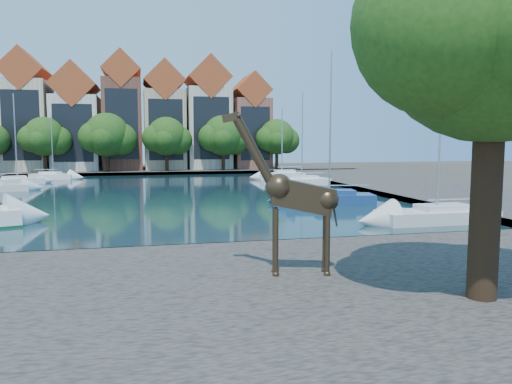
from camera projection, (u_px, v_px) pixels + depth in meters
ground at (181, 256)px, 20.78m from camera, size 160.00×160.00×0.00m
water_basin at (160, 194)px, 44.04m from camera, size 38.00×50.00×0.08m
near_quay at (200, 303)px, 13.97m from camera, size 50.00×14.00×0.50m
far_quay at (152, 170)px, 75.03m from camera, size 60.00×16.00×0.50m
right_quay at (415, 186)px, 49.60m from camera, size 14.00×52.00×0.50m
plane_tree at (498, 30)px, 12.96m from camera, size 8.32×6.40×10.62m
townhouse_west_mid at (28, 116)px, 70.39m from camera, size 5.94×9.18×16.79m
townhouse_west_inner at (77, 122)px, 71.94m from camera, size 6.43×9.18×15.15m
townhouse_center at (123, 116)px, 73.28m from camera, size 5.44×9.18×16.93m
townhouse_east_inner at (164, 120)px, 74.69m from camera, size 5.94×9.18×15.79m
townhouse_east_mid at (207, 118)px, 76.10m from camera, size 6.43×9.18×16.65m
townhouse_east_end at (249, 125)px, 77.65m from camera, size 5.44×9.18×14.43m
far_tree_west at (45, 138)px, 66.09m from camera, size 6.76×5.20×7.36m
far_tree_mid_west at (108, 136)px, 67.86m from camera, size 7.80×6.00×8.00m
far_tree_mid_east at (167, 138)px, 69.66m from camera, size 7.02×5.40×7.52m
far_tree_east at (224, 137)px, 71.43m from camera, size 7.54×5.80×7.84m
far_tree_far_east at (277, 138)px, 73.23m from camera, size 6.76×5.20×7.36m
giraffe_statue at (294, 196)px, 15.87m from camera, size 3.62×1.05×5.19m
sailboat_left_d at (17, 180)px, 53.14m from camera, size 5.47×3.78×9.58m
sailboat_left_e at (53, 175)px, 60.69m from camera, size 5.71×3.61×7.92m
sailboat_right_a at (437, 213)px, 28.63m from camera, size 6.87×2.46×9.80m
sailboat_right_b at (329, 196)px, 36.87m from camera, size 6.80×3.36×11.11m
sailboat_right_c at (302, 180)px, 52.66m from camera, size 6.30×3.08×9.69m
sailboat_right_d at (282, 174)px, 60.14m from camera, size 5.63×2.25×8.56m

